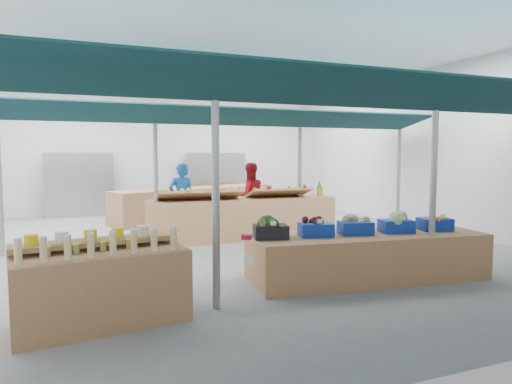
# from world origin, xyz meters

# --- Properties ---
(floor) EXTENTS (13.00, 13.00, 0.00)m
(floor) POSITION_xyz_m (0.00, 0.00, 0.00)
(floor) COLOR slate
(floor) RESTS_ON ground
(hall) EXTENTS (13.00, 13.00, 13.00)m
(hall) POSITION_xyz_m (0.00, 1.44, 2.65)
(hall) COLOR silver
(hall) RESTS_ON ground
(pole_grid) EXTENTS (10.00, 4.60, 3.00)m
(pole_grid) POSITION_xyz_m (0.75, -1.75, 1.81)
(pole_grid) COLOR gray
(pole_grid) RESTS_ON floor
(awnings) EXTENTS (9.50, 7.08, 0.30)m
(awnings) POSITION_xyz_m (0.75, -1.75, 2.78)
(awnings) COLOR #0A2C2E
(awnings) RESTS_ON pole_grid
(back_shelving_left) EXTENTS (2.00, 0.50, 2.00)m
(back_shelving_left) POSITION_xyz_m (-2.50, 6.00, 1.00)
(back_shelving_left) COLOR #B23F33
(back_shelving_left) RESTS_ON floor
(back_shelving_right) EXTENTS (2.00, 0.50, 2.00)m
(back_shelving_right) POSITION_xyz_m (2.00, 6.00, 1.00)
(back_shelving_right) COLOR #B23F33
(back_shelving_right) RESTS_ON floor
(bottle_shelf) EXTENTS (2.01, 1.37, 1.13)m
(bottle_shelf) POSITION_xyz_m (-2.40, -4.00, 0.46)
(bottle_shelf) COLOR #91633F
(bottle_shelf) RESTS_ON floor
(veg_counter) EXTENTS (3.83, 1.66, 0.72)m
(veg_counter) POSITION_xyz_m (1.63, -3.53, 0.36)
(veg_counter) COLOR #91633F
(veg_counter) RESTS_ON floor
(fruit_counter) EXTENTS (4.40, 1.12, 0.94)m
(fruit_counter) POSITION_xyz_m (1.00, 0.49, 0.47)
(fruit_counter) COLOR #91633F
(fruit_counter) RESTS_ON floor
(far_counter) EXTENTS (5.32, 2.90, 0.95)m
(far_counter) POSITION_xyz_m (0.77, 4.13, 0.48)
(far_counter) COLOR #91633F
(far_counter) RESTS_ON floor
(crate_stack) EXTENTS (0.56, 0.39, 0.67)m
(crate_stack) POSITION_xyz_m (2.78, -3.50, 0.33)
(crate_stack) COLOR navy
(crate_stack) RESTS_ON floor
(vendor_left) EXTENTS (0.65, 0.43, 1.75)m
(vendor_left) POSITION_xyz_m (-0.20, 1.59, 0.88)
(vendor_left) COLOR #17519B
(vendor_left) RESTS_ON floor
(vendor_right) EXTENTS (0.86, 0.68, 1.75)m
(vendor_right) POSITION_xyz_m (1.60, 1.59, 0.88)
(vendor_right) COLOR maroon
(vendor_right) RESTS_ON floor
(crate_broccoli) EXTENTS (0.57, 0.46, 0.35)m
(crate_broccoli) POSITION_xyz_m (0.04, -3.35, 0.88)
(crate_broccoli) COLOR black
(crate_broccoli) RESTS_ON veg_counter
(crate_beets) EXTENTS (0.57, 0.46, 0.29)m
(crate_beets) POSITION_xyz_m (0.76, -3.43, 0.85)
(crate_beets) COLOR navy
(crate_beets) RESTS_ON veg_counter
(crate_celeriac) EXTENTS (0.57, 0.46, 0.31)m
(crate_celeriac) POSITION_xyz_m (1.42, -3.51, 0.87)
(crate_celeriac) COLOR navy
(crate_celeriac) RESTS_ON veg_counter
(crate_cabbage) EXTENTS (0.57, 0.46, 0.35)m
(crate_cabbage) POSITION_xyz_m (2.14, -3.59, 0.88)
(crate_cabbage) COLOR navy
(crate_cabbage) RESTS_ON veg_counter
(crate_carrots) EXTENTS (0.57, 0.46, 0.29)m
(crate_carrots) POSITION_xyz_m (2.86, -3.68, 0.83)
(crate_carrots) COLOR navy
(crate_carrots) RESTS_ON veg_counter
(sparrow) EXTENTS (0.12, 0.09, 0.11)m
(sparrow) POSITION_xyz_m (-0.14, -3.46, 0.97)
(sparrow) COLOR brown
(sparrow) RESTS_ON crate_broccoli
(pole_ribbon) EXTENTS (0.12, 0.12, 0.28)m
(pole_ribbon) POSITION_xyz_m (-0.98, -5.05, 1.08)
(pole_ribbon) COLOR #AC0B2C
(pole_ribbon) RESTS_ON pole_grid
(apple_heap_yellow) EXTENTS (1.92, 0.77, 0.27)m
(apple_heap_yellow) POSITION_xyz_m (-0.05, 0.40, 1.10)
(apple_heap_yellow) COLOR #997247
(apple_heap_yellow) RESTS_ON fruit_counter
(apple_heap_red) EXTENTS (1.52, 0.75, 0.27)m
(apple_heap_red) POSITION_xyz_m (1.88, 0.37, 1.10)
(apple_heap_red) COLOR #997247
(apple_heap_red) RESTS_ON fruit_counter
(pineapple) EXTENTS (0.14, 0.14, 0.39)m
(pineapple) POSITION_xyz_m (2.98, 0.35, 1.12)
(pineapple) COLOR #8C6019
(pineapple) RESTS_ON fruit_counter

